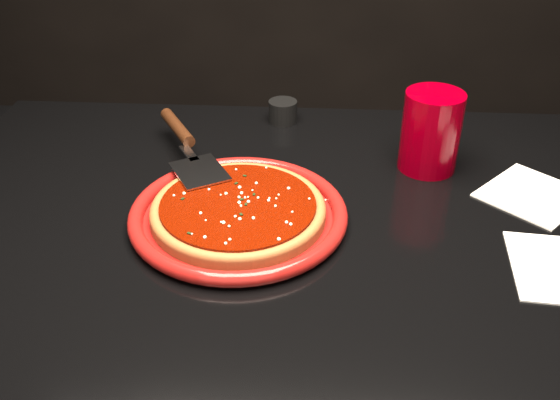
# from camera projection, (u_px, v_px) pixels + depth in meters

# --- Properties ---
(table) EXTENTS (1.20, 0.80, 0.75)m
(table) POSITION_uv_depth(u_px,v_px,m) (293.00, 387.00, 1.14)
(table) COLOR black
(table) RESTS_ON floor
(plate) EXTENTS (0.36, 0.36, 0.02)m
(plate) POSITION_uv_depth(u_px,v_px,m) (238.00, 214.00, 0.92)
(plate) COLOR maroon
(plate) RESTS_ON table
(pizza_crust) EXTENTS (0.29, 0.29, 0.01)m
(pizza_crust) POSITION_uv_depth(u_px,v_px,m) (238.00, 212.00, 0.92)
(pizza_crust) COLOR brown
(pizza_crust) RESTS_ON plate
(pizza_crust_rim) EXTENTS (0.29, 0.29, 0.02)m
(pizza_crust_rim) POSITION_uv_depth(u_px,v_px,m) (238.00, 208.00, 0.92)
(pizza_crust_rim) COLOR brown
(pizza_crust_rim) RESTS_ON plate
(pizza_sauce) EXTENTS (0.25, 0.25, 0.01)m
(pizza_sauce) POSITION_uv_depth(u_px,v_px,m) (238.00, 206.00, 0.92)
(pizza_sauce) COLOR #700F00
(pizza_sauce) RESTS_ON plate
(parmesan_dusting) EXTENTS (0.22, 0.22, 0.01)m
(parmesan_dusting) POSITION_uv_depth(u_px,v_px,m) (238.00, 202.00, 0.91)
(parmesan_dusting) COLOR #FCF1C4
(parmesan_dusting) RESTS_ON plate
(basil_flecks) EXTENTS (0.20, 0.20, 0.00)m
(basil_flecks) POSITION_uv_depth(u_px,v_px,m) (238.00, 203.00, 0.91)
(basil_flecks) COLOR black
(basil_flecks) RESTS_ON plate
(pizza_server) EXTENTS (0.23, 0.32, 0.02)m
(pizza_server) POSITION_uv_depth(u_px,v_px,m) (189.00, 145.00, 1.05)
(pizza_server) COLOR silver
(pizza_server) RESTS_ON plate
(cup) EXTENTS (0.13, 0.13, 0.14)m
(cup) POSITION_uv_depth(u_px,v_px,m) (431.00, 132.00, 1.03)
(cup) COLOR #93000E
(cup) RESTS_ON table
(napkin_b) EXTENTS (0.20, 0.20, 0.00)m
(napkin_b) POSITION_uv_depth(u_px,v_px,m) (533.00, 195.00, 0.99)
(napkin_b) COLOR silver
(napkin_b) RESTS_ON table
(ramekin) EXTENTS (0.06, 0.06, 0.04)m
(ramekin) POSITION_uv_depth(u_px,v_px,m) (283.00, 111.00, 1.21)
(ramekin) COLOR black
(ramekin) RESTS_ON table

